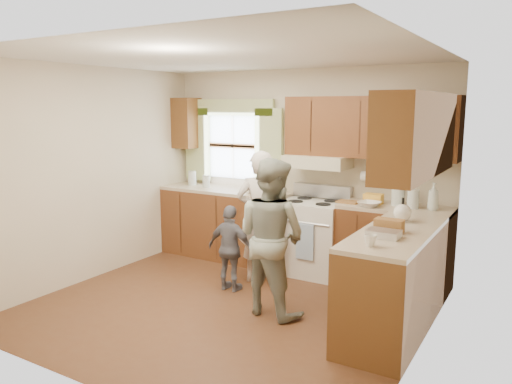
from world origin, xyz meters
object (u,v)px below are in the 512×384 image
Objects in this scene: woman_left at (261,217)px; woman_right at (271,237)px; child at (231,248)px; stove at (313,236)px.

woman_left is 1.00× the size of woman_right.
child is at bearing 51.14° from woman_left.
woman_left reaches higher than stove.
woman_left is 0.54m from child.
woman_left is (-0.40, -0.59, 0.31)m from stove.
woman_right is (0.54, -0.72, 0.00)m from woman_left.
stove is 0.69× the size of woman_left.
woman_right is (0.13, -1.31, 0.31)m from stove.
stove is 1.35m from woman_right.
woman_right is at bearing -84.12° from stove.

